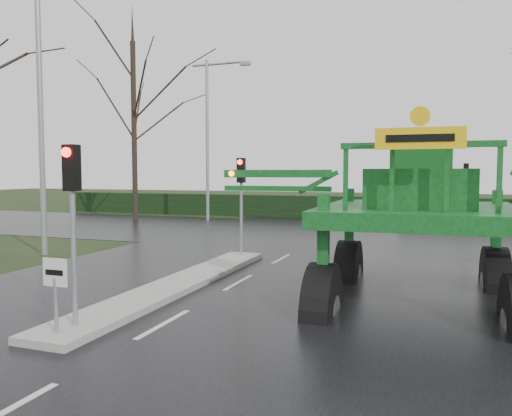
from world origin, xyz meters
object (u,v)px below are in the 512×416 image
(traffic_signal_near, at_px, (72,196))
(crop_sprayer, at_px, (326,194))
(street_light_left_near, at_px, (47,90))
(traffic_signal_far, at_px, (466,181))
(keep_left_sign, at_px, (55,283))
(street_light_left_far, at_px, (212,125))
(traffic_signal_mid, at_px, (241,185))
(white_sedan, at_px, (364,226))

(traffic_signal_near, relative_size, crop_sprayer, 0.37)
(street_light_left_near, bearing_deg, traffic_signal_far, 43.63)
(keep_left_sign, xyz_separation_m, crop_sprayer, (4.06, 3.76, 1.48))
(street_light_left_near, xyz_separation_m, street_light_left_far, (0.00, 14.00, 0.00))
(street_light_left_far, bearing_deg, street_light_left_near, -90.00)
(traffic_signal_mid, bearing_deg, crop_sprayer, -52.22)
(traffic_signal_far, height_order, street_light_left_far, street_light_left_far)
(keep_left_sign, height_order, traffic_signal_near, traffic_signal_near)
(traffic_signal_near, relative_size, street_light_left_far, 0.35)
(crop_sprayer, height_order, white_sedan, crop_sprayer)
(crop_sprayer, bearing_deg, street_light_left_far, 120.66)
(keep_left_sign, bearing_deg, traffic_signal_mid, 90.00)
(crop_sprayer, xyz_separation_m, white_sedan, (-1.52, 17.94, -2.54))
(traffic_signal_mid, xyz_separation_m, street_light_left_far, (-6.89, 12.51, 3.40))
(street_light_left_far, bearing_deg, traffic_signal_near, -71.83)
(street_light_left_near, bearing_deg, traffic_signal_near, -45.47)
(street_light_left_far, height_order, white_sedan, street_light_left_far)
(traffic_signal_near, height_order, traffic_signal_mid, same)
(traffic_signal_near, bearing_deg, white_sedan, 83.18)
(traffic_signal_near, height_order, white_sedan, traffic_signal_near)
(traffic_signal_mid, height_order, white_sedan, traffic_signal_mid)
(crop_sprayer, bearing_deg, traffic_signal_mid, 126.75)
(traffic_signal_near, xyz_separation_m, traffic_signal_mid, (0.00, 8.50, 0.00))
(keep_left_sign, bearing_deg, traffic_signal_near, 90.00)
(street_light_left_near, distance_m, street_light_left_far, 14.00)
(street_light_left_far, relative_size, crop_sprayer, 1.04)
(traffic_signal_near, xyz_separation_m, street_light_left_near, (-6.89, 7.01, 3.40))
(street_light_left_far, height_order, crop_sprayer, street_light_left_far)
(traffic_signal_far, bearing_deg, street_light_left_far, 0.03)
(traffic_signal_mid, xyz_separation_m, crop_sprayer, (4.06, -5.23, -0.05))
(street_light_left_far, bearing_deg, traffic_signal_far, 0.03)
(traffic_signal_near, distance_m, traffic_signal_far, 22.42)
(traffic_signal_far, distance_m, street_light_left_near, 20.58)
(traffic_signal_near, distance_m, crop_sprayer, 5.21)
(traffic_signal_mid, xyz_separation_m, traffic_signal_far, (7.80, 12.52, 0.00))
(street_light_left_near, height_order, street_light_left_far, same)
(traffic_signal_mid, relative_size, crop_sprayer, 0.37)
(keep_left_sign, distance_m, street_light_left_near, 11.32)
(street_light_left_near, height_order, crop_sprayer, street_light_left_near)
(traffic_signal_far, relative_size, street_light_left_far, 0.35)
(crop_sprayer, bearing_deg, white_sedan, 93.81)
(traffic_signal_mid, bearing_deg, street_light_left_far, 118.86)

